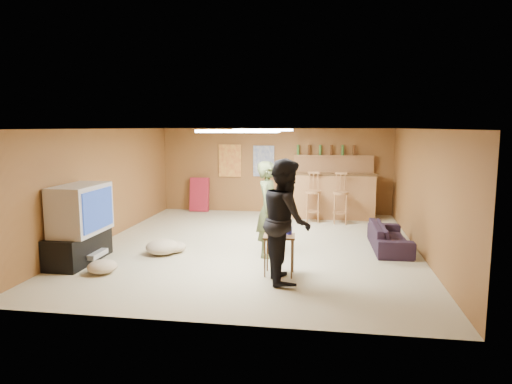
# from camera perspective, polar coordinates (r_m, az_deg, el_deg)

# --- Properties ---
(ground) EXTENTS (7.00, 7.00, 0.00)m
(ground) POSITION_cam_1_polar(r_m,az_deg,el_deg) (8.72, -0.20, -6.70)
(ground) COLOR tan
(ground) RESTS_ON ground
(ceiling) EXTENTS (6.00, 7.00, 0.02)m
(ceiling) POSITION_cam_1_polar(r_m,az_deg,el_deg) (8.43, -0.21, 7.91)
(ceiling) COLOR silver
(ceiling) RESTS_ON ground
(wall_back) EXTENTS (6.00, 0.02, 2.20)m
(wall_back) POSITION_cam_1_polar(r_m,az_deg,el_deg) (11.95, 2.41, 2.69)
(wall_back) COLOR brown
(wall_back) RESTS_ON ground
(wall_front) EXTENTS (6.00, 0.02, 2.20)m
(wall_front) POSITION_cam_1_polar(r_m,az_deg,el_deg) (5.13, -6.33, -4.68)
(wall_front) COLOR brown
(wall_front) RESTS_ON ground
(wall_left) EXTENTS (0.02, 7.00, 2.20)m
(wall_left) POSITION_cam_1_polar(r_m,az_deg,el_deg) (9.44, -18.49, 0.82)
(wall_left) COLOR brown
(wall_left) RESTS_ON ground
(wall_right) EXTENTS (0.02, 7.00, 2.20)m
(wall_right) POSITION_cam_1_polar(r_m,az_deg,el_deg) (8.57, 20.03, 0.04)
(wall_right) COLOR brown
(wall_right) RESTS_ON ground
(tv_stand) EXTENTS (0.55, 1.30, 0.50)m
(tv_stand) POSITION_cam_1_polar(r_m,az_deg,el_deg) (8.17, -21.28, -6.48)
(tv_stand) COLOR black
(tv_stand) RESTS_ON ground
(dvd_box) EXTENTS (0.35, 0.50, 0.08)m
(dvd_box) POSITION_cam_1_polar(r_m,az_deg,el_deg) (8.09, -19.89, -7.28)
(dvd_box) COLOR #B2B2B7
(dvd_box) RESTS_ON tv_stand
(tv_body) EXTENTS (0.60, 1.10, 0.80)m
(tv_body) POSITION_cam_1_polar(r_m,az_deg,el_deg) (8.00, -21.09, -2.00)
(tv_body) COLOR #B2B2B7
(tv_body) RESTS_ON tv_stand
(tv_screen) EXTENTS (0.02, 0.95, 0.65)m
(tv_screen) POSITION_cam_1_polar(r_m,az_deg,el_deg) (7.85, -19.12, -2.09)
(tv_screen) COLOR navy
(tv_screen) RESTS_ON tv_body
(bar_counter) EXTENTS (2.00, 0.60, 1.10)m
(bar_counter) POSITION_cam_1_polar(r_m,az_deg,el_deg) (11.40, 9.60, -0.47)
(bar_counter) COLOR #956236
(bar_counter) RESTS_ON ground
(bar_lip) EXTENTS (2.10, 0.12, 0.05)m
(bar_lip) POSITION_cam_1_polar(r_m,az_deg,el_deg) (11.08, 9.68, 2.15)
(bar_lip) COLOR #442C16
(bar_lip) RESTS_ON bar_counter
(bar_shelf) EXTENTS (2.00, 0.18, 0.05)m
(bar_shelf) POSITION_cam_1_polar(r_m,az_deg,el_deg) (11.75, 9.68, 4.44)
(bar_shelf) COLOR #956236
(bar_shelf) RESTS_ON bar_backing
(bar_backing) EXTENTS (2.00, 0.14, 0.60)m
(bar_backing) POSITION_cam_1_polar(r_m,az_deg,el_deg) (11.79, 9.65, 2.99)
(bar_backing) COLOR #956236
(bar_backing) RESTS_ON bar_counter
(poster_left) EXTENTS (0.60, 0.03, 0.85)m
(poster_left) POSITION_cam_1_polar(r_m,az_deg,el_deg) (12.08, -3.28, 3.93)
(poster_left) COLOR #BF3F26
(poster_left) RESTS_ON wall_back
(poster_right) EXTENTS (0.55, 0.03, 0.80)m
(poster_right) POSITION_cam_1_polar(r_m,az_deg,el_deg) (11.93, 0.96, 3.89)
(poster_right) COLOR #334C99
(poster_right) RESTS_ON wall_back
(folding_chair_stack) EXTENTS (0.50, 0.26, 0.91)m
(folding_chair_stack) POSITION_cam_1_polar(r_m,az_deg,el_deg) (12.22, -7.07, -0.32)
(folding_chair_stack) COLOR maroon
(folding_chair_stack) RESTS_ON ground
(ceiling_panel_front) EXTENTS (1.20, 0.60, 0.04)m
(ceiling_panel_front) POSITION_cam_1_polar(r_m,az_deg,el_deg) (6.95, -2.15, 7.61)
(ceiling_panel_front) COLOR white
(ceiling_panel_front) RESTS_ON ceiling
(ceiling_panel_back) EXTENTS (1.20, 0.60, 0.04)m
(ceiling_panel_back) POSITION_cam_1_polar(r_m,az_deg,el_deg) (9.61, 0.92, 7.76)
(ceiling_panel_back) COLOR white
(ceiling_panel_back) RESTS_ON ceiling
(person_olive) EXTENTS (0.48, 0.66, 1.66)m
(person_olive) POSITION_cam_1_polar(r_m,az_deg,el_deg) (7.86, 1.59, -2.17)
(person_olive) COLOR #4B5832
(person_olive) RESTS_ON ground
(person_black) EXTENTS (0.86, 1.00, 1.79)m
(person_black) POSITION_cam_1_polar(r_m,az_deg,el_deg) (6.61, 3.77, -3.55)
(person_black) COLOR black
(person_black) RESTS_ON ground
(sofa) EXTENTS (0.66, 1.61, 0.47)m
(sofa) POSITION_cam_1_polar(r_m,az_deg,el_deg) (8.77, 16.35, -5.38)
(sofa) COLOR black
(sofa) RESTS_ON ground
(tray_table) EXTENTS (0.50, 0.41, 0.61)m
(tray_table) POSITION_cam_1_polar(r_m,az_deg,el_deg) (6.98, 2.91, -7.89)
(tray_table) COLOR #442C16
(tray_table) RESTS_ON ground
(cup_red_near) EXTENTS (0.11, 0.11, 0.12)m
(cup_red_near) POSITION_cam_1_polar(r_m,az_deg,el_deg) (6.96, 2.20, -4.83)
(cup_red_near) COLOR #B7150C
(cup_red_near) RESTS_ON tray_table
(cup_red_far) EXTENTS (0.10, 0.10, 0.11)m
(cup_red_far) POSITION_cam_1_polar(r_m,az_deg,el_deg) (6.83, 3.47, -5.13)
(cup_red_far) COLOR #B7150C
(cup_red_far) RESTS_ON tray_table
(cup_blue) EXTENTS (0.09, 0.09, 0.12)m
(cup_blue) POSITION_cam_1_polar(r_m,az_deg,el_deg) (6.97, 4.19, -4.81)
(cup_blue) COLOR #161D9B
(cup_blue) RESTS_ON tray_table
(bar_stool_left) EXTENTS (0.53, 0.53, 1.33)m
(bar_stool_left) POSITION_cam_1_polar(r_m,az_deg,el_deg) (10.81, 7.16, -0.25)
(bar_stool_left) COLOR #956236
(bar_stool_left) RESTS_ON ground
(bar_stool_right) EXTENTS (0.41, 0.41, 1.21)m
(bar_stool_right) POSITION_cam_1_polar(r_m,az_deg,el_deg) (10.74, 10.52, -0.72)
(bar_stool_right) COLOR #956236
(bar_stool_right) RESTS_ON ground
(cushion_near_tv) EXTENTS (0.76, 0.76, 0.26)m
(cushion_near_tv) POSITION_cam_1_polar(r_m,az_deg,el_deg) (8.29, -11.64, -6.73)
(cushion_near_tv) COLOR tan
(cushion_near_tv) RESTS_ON ground
(cushion_mid) EXTENTS (0.53, 0.53, 0.19)m
(cushion_mid) POSITION_cam_1_polar(r_m,az_deg,el_deg) (8.38, -10.21, -6.77)
(cushion_mid) COLOR tan
(cushion_mid) RESTS_ON ground
(cushion_far) EXTENTS (0.54, 0.54, 0.20)m
(cushion_far) POSITION_cam_1_polar(r_m,az_deg,el_deg) (7.49, -18.66, -8.83)
(cushion_far) COLOR tan
(cushion_far) RESTS_ON ground
(bottle_row) EXTENTS (1.48, 0.08, 0.26)m
(bottle_row) POSITION_cam_1_polar(r_m,az_deg,el_deg) (11.72, 8.72, 5.21)
(bottle_row) COLOR #3F7233
(bottle_row) RESTS_ON bar_shelf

